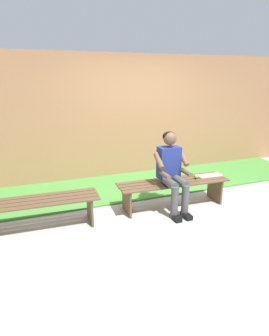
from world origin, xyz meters
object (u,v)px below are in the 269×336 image
(bench_near, at_px, (173,187))
(bench_far, at_px, (39,207))
(person_seated, at_px, (172,169))
(book_open, at_px, (210,176))
(apple, at_px, (196,177))

(bench_near, distance_m, bench_far, 2.07)
(bench_near, xyz_separation_m, bench_far, (2.07, 0.00, -0.01))
(bench_near, distance_m, person_seated, 0.37)
(book_open, bearing_deg, person_seated, 9.94)
(person_seated, height_order, book_open, person_seated)
(bench_far, height_order, book_open, book_open)
(bench_far, relative_size, apple, 22.32)
(apple, bearing_deg, bench_far, -0.50)
(bench_far, xyz_separation_m, apple, (-2.48, 0.02, 0.14))
(apple, bearing_deg, book_open, -174.56)
(bench_near, height_order, apple, apple)
(bench_far, height_order, person_seated, person_seated)
(bench_far, distance_m, apple, 2.48)
(bench_far, bearing_deg, bench_near, 180.00)
(bench_far, bearing_deg, person_seated, 177.14)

